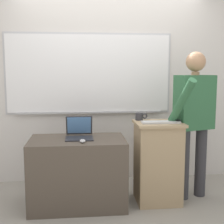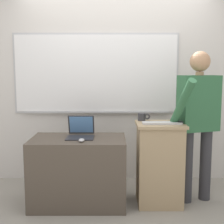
{
  "view_description": "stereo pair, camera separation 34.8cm",
  "coord_description": "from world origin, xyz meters",
  "px_view_note": "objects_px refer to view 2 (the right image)",
  "views": [
    {
      "loc": [
        -0.4,
        -3.0,
        1.5
      ],
      "look_at": [
        -0.04,
        0.43,
        1.03
      ],
      "focal_mm": 50.0,
      "sensor_mm": 36.0,
      "label": 1
    },
    {
      "loc": [
        -0.05,
        -3.02,
        1.5
      ],
      "look_at": [
        -0.04,
        0.43,
        1.03
      ],
      "focal_mm": 50.0,
      "sensor_mm": 36.0,
      "label": 2
    }
  ],
  "objects_px": {
    "laptop": "(79,131)",
    "wireless_keyboard": "(160,123)",
    "side_desk": "(77,171)",
    "computer_mouse_by_keyboard": "(179,122)",
    "coffee_mug": "(141,117)",
    "lectern_podium": "(158,163)",
    "person_presenter": "(197,115)",
    "computer_mouse_by_laptop": "(80,140)"
  },
  "relations": [
    {
      "from": "computer_mouse_by_laptop",
      "to": "computer_mouse_by_keyboard",
      "type": "relative_size",
      "value": 1.0
    },
    {
      "from": "side_desk",
      "to": "laptop",
      "type": "relative_size",
      "value": 3.12
    },
    {
      "from": "laptop",
      "to": "wireless_keyboard",
      "type": "bearing_deg",
      "value": -8.37
    },
    {
      "from": "side_desk",
      "to": "computer_mouse_by_keyboard",
      "type": "distance_m",
      "value": 1.25
    },
    {
      "from": "laptop",
      "to": "computer_mouse_by_laptop",
      "type": "distance_m",
      "value": 0.26
    },
    {
      "from": "lectern_podium",
      "to": "side_desk",
      "type": "bearing_deg",
      "value": -179.66
    },
    {
      "from": "computer_mouse_by_keyboard",
      "to": "side_desk",
      "type": "bearing_deg",
      "value": 178.08
    },
    {
      "from": "computer_mouse_by_laptop",
      "to": "computer_mouse_by_keyboard",
      "type": "distance_m",
      "value": 1.08
    },
    {
      "from": "side_desk",
      "to": "coffee_mug",
      "type": "bearing_deg",
      "value": 12.98
    },
    {
      "from": "wireless_keyboard",
      "to": "coffee_mug",
      "type": "height_order",
      "value": "coffee_mug"
    },
    {
      "from": "laptop",
      "to": "coffee_mug",
      "type": "bearing_deg",
      "value": 7.22
    },
    {
      "from": "laptop",
      "to": "side_desk",
      "type": "bearing_deg",
      "value": -105.38
    },
    {
      "from": "side_desk",
      "to": "lectern_podium",
      "type": "bearing_deg",
      "value": 0.34
    },
    {
      "from": "person_presenter",
      "to": "computer_mouse_by_keyboard",
      "type": "distance_m",
      "value": 0.25
    },
    {
      "from": "lectern_podium",
      "to": "computer_mouse_by_keyboard",
      "type": "distance_m",
      "value": 0.52
    },
    {
      "from": "laptop",
      "to": "wireless_keyboard",
      "type": "distance_m",
      "value": 0.91
    },
    {
      "from": "laptop",
      "to": "computer_mouse_by_laptop",
      "type": "xyz_separation_m",
      "value": [
        0.03,
        -0.26,
        -0.05
      ]
    },
    {
      "from": "computer_mouse_by_laptop",
      "to": "side_desk",
      "type": "bearing_deg",
      "value": 107.03
    },
    {
      "from": "side_desk",
      "to": "coffee_mug",
      "type": "distance_m",
      "value": 0.95
    },
    {
      "from": "person_presenter",
      "to": "computer_mouse_by_keyboard",
      "type": "relative_size",
      "value": 17.03
    },
    {
      "from": "computer_mouse_by_keyboard",
      "to": "laptop",
      "type": "bearing_deg",
      "value": 173.99
    },
    {
      "from": "laptop",
      "to": "wireless_keyboard",
      "type": "xyz_separation_m",
      "value": [
        0.89,
        -0.13,
        0.11
      ]
    },
    {
      "from": "person_presenter",
      "to": "laptop",
      "type": "bearing_deg",
      "value": 163.36
    },
    {
      "from": "coffee_mug",
      "to": "laptop",
      "type": "bearing_deg",
      "value": -172.78
    },
    {
      "from": "side_desk",
      "to": "computer_mouse_by_keyboard",
      "type": "bearing_deg",
      "value": -1.92
    },
    {
      "from": "laptop",
      "to": "coffee_mug",
      "type": "distance_m",
      "value": 0.72
    },
    {
      "from": "person_presenter",
      "to": "laptop",
      "type": "distance_m",
      "value": 1.33
    },
    {
      "from": "side_desk",
      "to": "coffee_mug",
      "type": "height_order",
      "value": "coffee_mug"
    },
    {
      "from": "computer_mouse_by_laptop",
      "to": "coffee_mug",
      "type": "xyz_separation_m",
      "value": [
        0.67,
        0.34,
        0.2
      ]
    },
    {
      "from": "side_desk",
      "to": "coffee_mug",
      "type": "xyz_separation_m",
      "value": [
        0.72,
        0.17,
        0.59
      ]
    },
    {
      "from": "computer_mouse_by_keyboard",
      "to": "wireless_keyboard",
      "type": "bearing_deg",
      "value": -175.52
    },
    {
      "from": "person_presenter",
      "to": "coffee_mug",
      "type": "bearing_deg",
      "value": 154.92
    },
    {
      "from": "laptop",
      "to": "coffee_mug",
      "type": "xyz_separation_m",
      "value": [
        0.7,
        0.09,
        0.14
      ]
    },
    {
      "from": "person_presenter",
      "to": "wireless_keyboard",
      "type": "bearing_deg",
      "value": -179.86
    },
    {
      "from": "computer_mouse_by_laptop",
      "to": "coffee_mug",
      "type": "relative_size",
      "value": 0.71
    },
    {
      "from": "wireless_keyboard",
      "to": "computer_mouse_by_laptop",
      "type": "height_order",
      "value": "wireless_keyboard"
    },
    {
      "from": "person_presenter",
      "to": "computer_mouse_by_laptop",
      "type": "bearing_deg",
      "value": 174.61
    },
    {
      "from": "side_desk",
      "to": "wireless_keyboard",
      "type": "xyz_separation_m",
      "value": [
        0.91,
        -0.05,
        0.55
      ]
    },
    {
      "from": "wireless_keyboard",
      "to": "side_desk",
      "type": "bearing_deg",
      "value": 176.65
    },
    {
      "from": "lectern_podium",
      "to": "coffee_mug",
      "type": "bearing_deg",
      "value": 138.31
    },
    {
      "from": "lectern_podium",
      "to": "computer_mouse_by_keyboard",
      "type": "xyz_separation_m",
      "value": [
        0.21,
        -0.04,
        0.47
      ]
    },
    {
      "from": "lectern_podium",
      "to": "laptop",
      "type": "distance_m",
      "value": 0.96
    }
  ]
}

